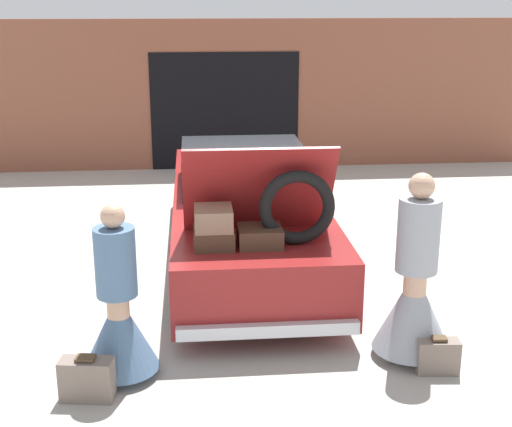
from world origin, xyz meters
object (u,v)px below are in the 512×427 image
(person_left, at_px, (119,317))
(person_right, at_px, (414,294))
(car, at_px, (245,210))
(suitcase_beside_right_person, at_px, (438,356))
(suitcase_beside_left_person, at_px, (87,379))

(person_left, height_order, person_right, person_right)
(car, distance_m, suitcase_beside_right_person, 3.42)
(suitcase_beside_right_person, bearing_deg, suitcase_beside_left_person, -177.06)
(person_right, relative_size, suitcase_beside_right_person, 4.56)
(suitcase_beside_right_person, bearing_deg, person_left, 175.53)
(suitcase_beside_right_person, bearing_deg, car, 115.48)
(suitcase_beside_right_person, bearing_deg, person_right, 114.48)
(person_right, bearing_deg, car, 16.22)
(person_left, xyz_separation_m, suitcase_beside_left_person, (-0.24, -0.37, -0.37))
(person_left, bearing_deg, suitcase_beside_right_person, 89.66)
(person_right, height_order, suitcase_beside_right_person, person_right)
(car, height_order, person_left, car)
(suitcase_beside_left_person, relative_size, suitcase_beside_right_person, 1.20)
(car, height_order, suitcase_beside_left_person, car)
(car, relative_size, suitcase_beside_right_person, 13.97)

